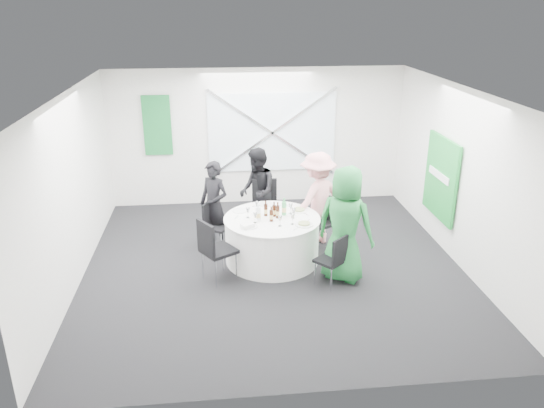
{
  "coord_description": "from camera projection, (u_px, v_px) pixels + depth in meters",
  "views": [
    {
      "loc": [
        -0.85,
        -7.61,
        4.05
      ],
      "look_at": [
        0.0,
        0.2,
        1.0
      ],
      "focal_mm": 35.0,
      "sensor_mm": 36.0,
      "label": 1
    }
  ],
  "objects": [
    {
      "name": "beer_bottle_b",
      "position": [
        274.0,
        211.0,
        8.55
      ],
      "size": [
        0.06,
        0.06,
        0.25
      ],
      "color": "#3A180A",
      "rests_on": "banquet_table"
    },
    {
      "name": "fork_c",
      "position": [
        296.0,
        229.0,
        8.1
      ],
      "size": [
        0.11,
        0.12,
        0.01
      ],
      "primitive_type": "cube",
      "rotation": [
        0.0,
        0.0,
        -0.7
      ],
      "color": "silver",
      "rests_on": "banquet_table"
    },
    {
      "name": "beer_bottle_c",
      "position": [
        278.0,
        212.0,
        8.48
      ],
      "size": [
        0.06,
        0.06,
        0.27
      ],
      "color": "#3A180A",
      "rests_on": "banquet_table"
    },
    {
      "name": "chair_front_left",
      "position": [
        213.0,
        246.0,
        7.92
      ],
      "size": [
        0.64,
        0.63,
        1.01
      ],
      "rotation": [
        0.0,
        0.0,
        2.14
      ],
      "color": "black",
      "rests_on": "floor"
    },
    {
      "name": "chair_back",
      "position": [
        265.0,
        203.0,
        9.53
      ],
      "size": [
        0.47,
        0.48,
        1.03
      ],
      "rotation": [
        0.0,
        0.0,
        0.01
      ],
      "color": "black",
      "rests_on": "floor"
    },
    {
      "name": "person_woman_green",
      "position": [
        345.0,
        225.0,
        7.91
      ],
      "size": [
        1.05,
        0.97,
        1.8
      ],
      "primitive_type": "imported",
      "rotation": [
        0.0,
        0.0,
        2.53
      ],
      "color": "#217936",
      "rests_on": "floor"
    },
    {
      "name": "wine_glass_e",
      "position": [
        294.0,
        211.0,
        8.47
      ],
      "size": [
        0.07,
        0.07,
        0.17
      ],
      "color": "white",
      "rests_on": "banquet_table"
    },
    {
      "name": "window_panel",
      "position": [
        272.0,
        132.0,
        10.84
      ],
      "size": [
        2.6,
        0.03,
        1.6
      ],
      "primitive_type": "cube",
      "color": "silver",
      "rests_on": "wall_back"
    },
    {
      "name": "fork_b",
      "position": [
        244.0,
        210.0,
        8.83
      ],
      "size": [
        0.08,
        0.14,
        0.01
      ],
      "primitive_type": "cube",
      "rotation": [
        0.0,
        0.0,
        2.72
      ],
      "color": "silver",
      "rests_on": "banquet_table"
    },
    {
      "name": "napkin",
      "position": [
        247.0,
        225.0,
        8.13
      ],
      "size": [
        0.23,
        0.2,
        0.05
      ],
      "primitive_type": "cube",
      "rotation": [
        0.0,
        0.0,
        0.49
      ],
      "color": "white",
      "rests_on": "plate_front_left"
    },
    {
      "name": "green_banner",
      "position": [
        157.0,
        125.0,
        10.53
      ],
      "size": [
        0.55,
        0.04,
        1.2
      ],
      "primitive_type": "cube",
      "color": "#135F30",
      "rests_on": "wall_back"
    },
    {
      "name": "clear_water_bottle",
      "position": [
        258.0,
        214.0,
        8.38
      ],
      "size": [
        0.08,
        0.08,
        0.28
      ],
      "color": "white",
      "rests_on": "banquet_table"
    },
    {
      "name": "fork_d",
      "position": [
        306.0,
        214.0,
        8.65
      ],
      "size": [
        0.08,
        0.14,
        0.01
      ],
      "primitive_type": "cube",
      "rotation": [
        0.0,
        0.0,
        0.44
      ],
      "color": "silver",
      "rests_on": "banquet_table"
    },
    {
      "name": "banquet_table",
      "position": [
        272.0,
        239.0,
        8.65
      ],
      "size": [
        1.56,
        1.56,
        0.76
      ],
      "color": "white",
      "rests_on": "floor"
    },
    {
      "name": "wall_back",
      "position": [
        257.0,
        137.0,
        10.88
      ],
      "size": [
        6.0,
        0.0,
        6.0
      ],
      "primitive_type": "plane",
      "rotation": [
        1.57,
        0.0,
        0.0
      ],
      "color": "silver",
      "rests_on": "floor"
    },
    {
      "name": "knife_c",
      "position": [
        307.0,
        221.0,
        8.39
      ],
      "size": [
        0.1,
        0.13,
        0.01
      ],
      "primitive_type": "cube",
      "rotation": [
        0.0,
        0.0,
        -0.65
      ],
      "color": "silver",
      "rests_on": "banquet_table"
    },
    {
      "name": "green_water_bottle",
      "position": [
        284.0,
        208.0,
        8.6
      ],
      "size": [
        0.08,
        0.08,
        0.29
      ],
      "color": "#44B35F",
      "rests_on": "banquet_table"
    },
    {
      "name": "wine_glass_a",
      "position": [
        291.0,
        206.0,
        8.65
      ],
      "size": [
        0.07,
        0.07,
        0.17
      ],
      "color": "white",
      "rests_on": "banquet_table"
    },
    {
      "name": "knife_d",
      "position": [
        289.0,
        206.0,
        8.98
      ],
      "size": [
        0.1,
        0.13,
        0.01
      ],
      "primitive_type": "cube",
      "rotation": [
        0.0,
        0.0,
        0.63
      ],
      "color": "silver",
      "rests_on": "banquet_table"
    },
    {
      "name": "green_sign",
      "position": [
        441.0,
        178.0,
        9.02
      ],
      "size": [
        0.05,
        1.2,
        1.4
      ],
      "primitive_type": "cube",
      "color": "#1A9234",
      "rests_on": "wall_right"
    },
    {
      "name": "wine_glass_d",
      "position": [
        255.0,
        215.0,
        8.29
      ],
      "size": [
        0.07,
        0.07,
        0.17
      ],
      "color": "white",
      "rests_on": "banquet_table"
    },
    {
      "name": "person_man_back_left",
      "position": [
        214.0,
        204.0,
        9.09
      ],
      "size": [
        0.66,
        0.62,
        1.51
      ],
      "primitive_type": "imported",
      "rotation": [
        0.0,
        0.0,
        -0.66
      ],
      "color": "black",
      "rests_on": "floor"
    },
    {
      "name": "wine_glass_f",
      "position": [
        257.0,
        204.0,
        8.73
      ],
      "size": [
        0.07,
        0.07,
        0.17
      ],
      "color": "white",
      "rests_on": "banquet_table"
    },
    {
      "name": "wall_right",
      "position": [
        461.0,
        178.0,
        8.4
      ],
      "size": [
        0.0,
        6.0,
        6.0
      ],
      "primitive_type": "plane",
      "rotation": [
        1.57,
        0.0,
        -1.57
      ],
      "color": "silver",
      "rests_on": "floor"
    },
    {
      "name": "plate_back",
      "position": [
        266.0,
        204.0,
        9.06
      ],
      "size": [
        0.25,
        0.25,
        0.01
      ],
      "color": "white",
      "rests_on": "banquet_table"
    },
    {
      "name": "person_woman_pink",
      "position": [
        317.0,
        199.0,
        9.13
      ],
      "size": [
        1.16,
        1.02,
        1.66
      ],
      "primitive_type": "imported",
      "rotation": [
        0.0,
        0.0,
        -2.53
      ],
      "color": "pink",
      "rests_on": "floor"
    },
    {
      "name": "wine_glass_g",
      "position": [
        293.0,
        217.0,
        8.23
      ],
      "size": [
        0.07,
        0.07,
        0.17
      ],
      "color": "white",
      "rests_on": "banquet_table"
    },
    {
      "name": "plate_back_left",
      "position": [
        240.0,
        211.0,
        8.79
      ],
      "size": [
        0.25,
        0.25,
        0.01
      ],
      "color": "white",
      "rests_on": "banquet_table"
    },
    {
      "name": "beer_bottle_d",
      "position": [
        271.0,
        216.0,
        8.35
      ],
      "size": [
        0.06,
        0.06,
        0.25
      ],
      "color": "#3A180A",
      "rests_on": "banquet_table"
    },
    {
      "name": "beer_bottle_a",
      "position": [
        266.0,
        210.0,
        8.57
      ],
      "size": [
        0.06,
        0.06,
        0.26
      ],
      "color": "#3A180A",
      "rests_on": "banquet_table"
    },
    {
      "name": "knife_a",
      "position": [
        256.0,
        206.0,
        8.99
      ],
      "size": [
        0.15,
        0.03,
        0.01
      ],
      "primitive_type": "cube",
      "rotation": [
        0.0,
        0.0,
        1.64
      ],
      "color": "silver",
      "rests_on": "banquet_table"
    },
    {
      "name": "fork_a",
      "position": [
        280.0,
        205.0,
        9.04
      ],
      "size": [
        0.15,
        0.02,
        0.01
      ],
      "primitive_type": "cube",
      "rotation": [
        0.0,
        0.0,
        1.51
      ],
      "color": "silver",
      "rests_on": "banquet_table"
    },
    {
      "name": "plate_front_right",
      "position": [
        304.0,
        224.0,
        8.24
      ],
      "size": [
        0.28,
        0.28,
        0.04
      ],
      "color": "white",
      "rests_on": "banquet_table"
    },
    {
      "name": "knife_b",
      "position": [
        236.0,
        217.0,
        8.53
      ],
      "size": [
        0.08,
        0.14,
        0.01
      ],
      "primitive_type": "cube",
      "rotation": [
        0.0,
        0.0,
        2.71
      ],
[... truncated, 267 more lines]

